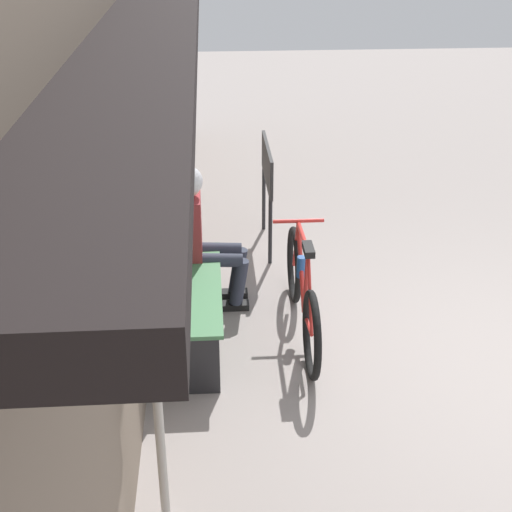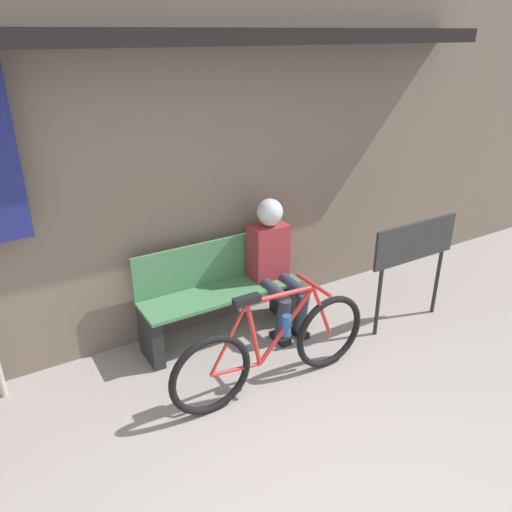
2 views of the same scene
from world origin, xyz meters
name	(u,v)px [view 2 (image 2 of 2)]	position (x,y,z in m)	size (l,w,h in m)	color
storefront_wall	(128,154)	(0.00, 2.44, 1.66)	(12.00, 0.56, 3.20)	#756656
park_bench_near	(219,296)	(0.58, 2.12, 0.40)	(1.43, 0.42, 0.87)	#477F51
bicycle	(274,349)	(0.60, 1.24, 0.35)	(1.71, 0.40, 0.87)	black
person_seated	(274,256)	(1.09, 2.02, 0.70)	(0.34, 0.59, 1.21)	#2D3342
signboard	(415,249)	(2.18, 1.39, 0.76)	(0.95, 0.04, 1.02)	#232326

